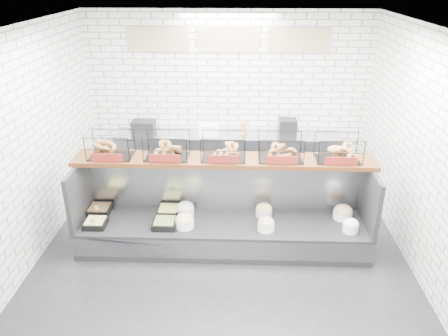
{
  "coord_description": "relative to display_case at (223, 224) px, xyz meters",
  "views": [
    {
      "loc": [
        0.21,
        -4.91,
        3.61
      ],
      "look_at": [
        0.01,
        0.45,
        1.14
      ],
      "focal_mm": 35.0,
      "sensor_mm": 36.0,
      "label": 1
    }
  ],
  "objects": [
    {
      "name": "ground",
      "position": [
        0.0,
        -0.35,
        -0.32
      ],
      "size": [
        5.5,
        5.5,
        0.0
      ],
      "primitive_type": "plane",
      "color": "black",
      "rests_on": "ground"
    },
    {
      "name": "display_case",
      "position": [
        0.0,
        0.0,
        0.0
      ],
      "size": [
        4.0,
        0.9,
        1.2
      ],
      "color": "black",
      "rests_on": "ground"
    },
    {
      "name": "room_shell",
      "position": [
        0.0,
        0.26,
        1.73
      ],
      "size": [
        5.02,
        5.51,
        3.01
      ],
      "color": "white",
      "rests_on": "ground"
    },
    {
      "name": "bagel_shelf",
      "position": [
        -0.0,
        0.17,
        1.05
      ],
      "size": [
        4.1,
        0.5,
        0.4
      ],
      "color": "#3B1D0C",
      "rests_on": "display_case"
    },
    {
      "name": "prep_counter",
      "position": [
        -0.01,
        2.08,
        0.14
      ],
      "size": [
        4.0,
        0.6,
        1.2
      ],
      "color": "#93969B",
      "rests_on": "ground"
    }
  ]
}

